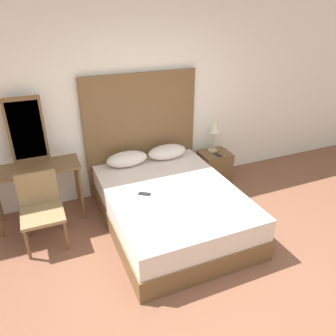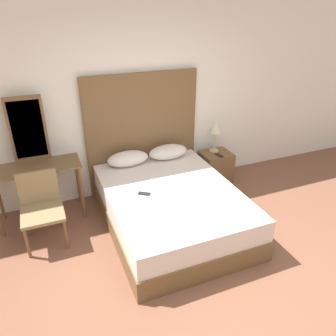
{
  "view_description": "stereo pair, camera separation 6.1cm",
  "coord_description": "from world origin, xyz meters",
  "px_view_note": "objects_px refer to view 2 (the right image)",
  "views": [
    {
      "loc": [
        -1.4,
        -1.93,
        2.61
      ],
      "look_at": [
        0.01,
        1.36,
        0.78
      ],
      "focal_mm": 35.0,
      "sensor_mm": 36.0,
      "label": 1
    },
    {
      "loc": [
        -1.34,
        -1.95,
        2.61
      ],
      "look_at": [
        0.01,
        1.36,
        0.78
      ],
      "focal_mm": 35.0,
      "sensor_mm": 36.0,
      "label": 2
    }
  ],
  "objects_px": {
    "nightstand": "(215,167)",
    "vanity_desk": "(37,176)",
    "phone_on_nightstand": "(219,155)",
    "chair": "(41,204)",
    "table_lamp": "(216,128)",
    "bed": "(171,208)",
    "phone_on_bed": "(144,194)"
  },
  "relations": [
    {
      "from": "phone_on_bed",
      "to": "phone_on_nightstand",
      "type": "xyz_separation_m",
      "value": [
        1.43,
        0.68,
        -0.03
      ]
    },
    {
      "from": "chair",
      "to": "nightstand",
      "type": "bearing_deg",
      "value": 9.7
    },
    {
      "from": "phone_on_bed",
      "to": "chair",
      "type": "height_order",
      "value": "chair"
    },
    {
      "from": "phone_on_bed",
      "to": "table_lamp",
      "type": "distance_m",
      "value": 1.71
    },
    {
      "from": "table_lamp",
      "to": "vanity_desk",
      "type": "xyz_separation_m",
      "value": [
        -2.61,
        -0.09,
        -0.25
      ]
    },
    {
      "from": "table_lamp",
      "to": "chair",
      "type": "xyz_separation_m",
      "value": [
        -2.61,
        -0.53,
        -0.42
      ]
    },
    {
      "from": "nightstand",
      "to": "chair",
      "type": "height_order",
      "value": "chair"
    },
    {
      "from": "bed",
      "to": "vanity_desk",
      "type": "height_order",
      "value": "vanity_desk"
    },
    {
      "from": "nightstand",
      "to": "vanity_desk",
      "type": "bearing_deg",
      "value": -179.71
    },
    {
      "from": "bed",
      "to": "chair",
      "type": "xyz_separation_m",
      "value": [
        -1.51,
        0.36,
        0.21
      ]
    },
    {
      "from": "phone_on_nightstand",
      "to": "bed",
      "type": "bearing_deg",
      "value": -147.23
    },
    {
      "from": "vanity_desk",
      "to": "chair",
      "type": "distance_m",
      "value": 0.46
    },
    {
      "from": "bed",
      "to": "chair",
      "type": "distance_m",
      "value": 1.57
    },
    {
      "from": "vanity_desk",
      "to": "chair",
      "type": "height_order",
      "value": "chair"
    },
    {
      "from": "nightstand",
      "to": "phone_on_nightstand",
      "type": "height_order",
      "value": "phone_on_nightstand"
    },
    {
      "from": "phone_on_bed",
      "to": "table_lamp",
      "type": "relative_size",
      "value": 0.32
    },
    {
      "from": "phone_on_nightstand",
      "to": "vanity_desk",
      "type": "relative_size",
      "value": 0.14
    },
    {
      "from": "bed",
      "to": "vanity_desk",
      "type": "relative_size",
      "value": 1.92
    },
    {
      "from": "phone_on_bed",
      "to": "chair",
      "type": "xyz_separation_m",
      "value": [
        -1.17,
        0.33,
        -0.06
      ]
    },
    {
      "from": "nightstand",
      "to": "chair",
      "type": "distance_m",
      "value": 2.66
    },
    {
      "from": "bed",
      "to": "table_lamp",
      "type": "distance_m",
      "value": 1.54
    },
    {
      "from": "bed",
      "to": "phone_on_bed",
      "type": "relative_size",
      "value": 12.86
    },
    {
      "from": "vanity_desk",
      "to": "chair",
      "type": "relative_size",
      "value": 1.29
    },
    {
      "from": "nightstand",
      "to": "table_lamp",
      "type": "relative_size",
      "value": 0.98
    },
    {
      "from": "phone_on_nightstand",
      "to": "chair",
      "type": "relative_size",
      "value": 0.18
    },
    {
      "from": "phone_on_nightstand",
      "to": "nightstand",
      "type": "bearing_deg",
      "value": 84.74
    },
    {
      "from": "bed",
      "to": "vanity_desk",
      "type": "bearing_deg",
      "value": 152.48
    },
    {
      "from": "nightstand",
      "to": "vanity_desk",
      "type": "height_order",
      "value": "vanity_desk"
    },
    {
      "from": "nightstand",
      "to": "phone_on_bed",
      "type": "bearing_deg",
      "value": -151.76
    },
    {
      "from": "nightstand",
      "to": "phone_on_nightstand",
      "type": "bearing_deg",
      "value": -95.26
    },
    {
      "from": "nightstand",
      "to": "table_lamp",
      "type": "distance_m",
      "value": 0.65
    },
    {
      "from": "phone_on_bed",
      "to": "table_lamp",
      "type": "height_order",
      "value": "table_lamp"
    }
  ]
}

